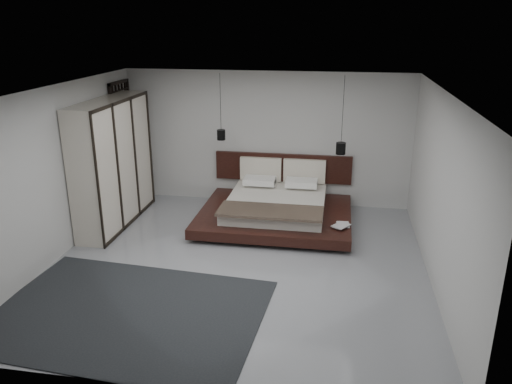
% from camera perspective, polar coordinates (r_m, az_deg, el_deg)
% --- Properties ---
extents(floor, '(6.00, 6.00, 0.00)m').
position_cam_1_polar(floor, '(8.24, -2.00, -8.14)').
color(floor, gray).
rests_on(floor, ground).
extents(ceiling, '(6.00, 6.00, 0.00)m').
position_cam_1_polar(ceiling, '(7.39, -2.25, 11.53)').
color(ceiling, white).
rests_on(ceiling, wall_back).
extents(wall_back, '(6.00, 0.00, 6.00)m').
position_cam_1_polar(wall_back, '(10.55, 1.18, 6.11)').
color(wall_back, '#BBBBB9').
rests_on(wall_back, floor).
extents(wall_front, '(6.00, 0.00, 6.00)m').
position_cam_1_polar(wall_front, '(5.03, -9.11, -9.31)').
color(wall_front, '#BBBBB9').
rests_on(wall_front, floor).
extents(wall_left, '(0.00, 6.00, 6.00)m').
position_cam_1_polar(wall_left, '(8.80, -21.64, 2.08)').
color(wall_left, '#BBBBB9').
rests_on(wall_left, floor).
extents(wall_right, '(0.00, 6.00, 6.00)m').
position_cam_1_polar(wall_right, '(7.70, 20.31, -0.07)').
color(wall_right, '#BBBBB9').
rests_on(wall_right, floor).
extents(lattice_screen, '(0.05, 0.90, 2.60)m').
position_cam_1_polar(lattice_screen, '(10.89, -14.88, 5.34)').
color(lattice_screen, black).
rests_on(lattice_screen, floor).
extents(bed, '(2.89, 2.44, 1.10)m').
position_cam_1_polar(bed, '(9.79, 2.32, -1.72)').
color(bed, black).
rests_on(bed, floor).
extents(book_lower, '(0.24, 0.31, 0.03)m').
position_cam_1_polar(book_lower, '(9.10, 9.21, -3.70)').
color(book_lower, '#99724C').
rests_on(book_lower, bed).
extents(book_upper, '(0.37, 0.39, 0.02)m').
position_cam_1_polar(book_upper, '(9.06, 9.09, -3.62)').
color(book_upper, '#99724C').
rests_on(book_upper, book_lower).
extents(pendant_left, '(0.17, 0.17, 1.31)m').
position_cam_1_polar(pendant_left, '(10.06, -4.00, 6.57)').
color(pendant_left, black).
rests_on(pendant_left, ceiling).
extents(pendant_right, '(0.19, 0.19, 1.50)m').
position_cam_1_polar(pendant_right, '(9.83, 9.67, 4.97)').
color(pendant_right, black).
rests_on(pendant_right, ceiling).
extents(wardrobe, '(0.58, 2.45, 2.40)m').
position_cam_1_polar(wardrobe, '(9.85, -16.04, 3.21)').
color(wardrobe, beige).
rests_on(wardrobe, floor).
extents(rug, '(3.81, 2.85, 0.02)m').
position_cam_1_polar(rug, '(7.17, -14.53, -13.25)').
color(rug, black).
rests_on(rug, floor).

